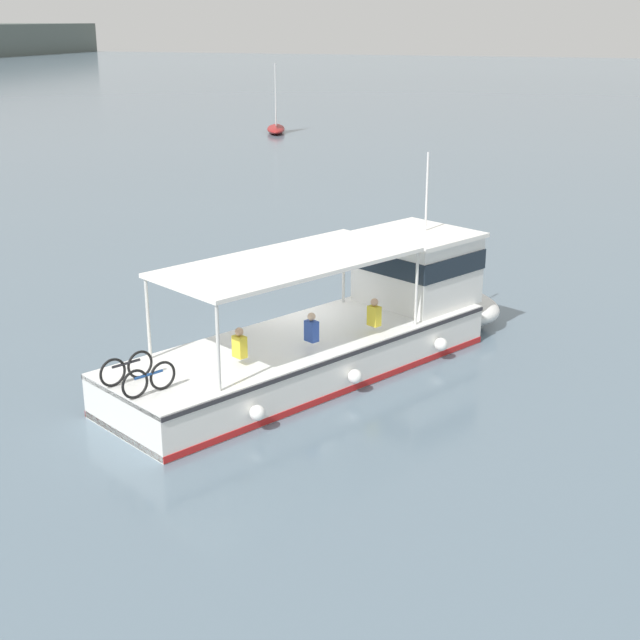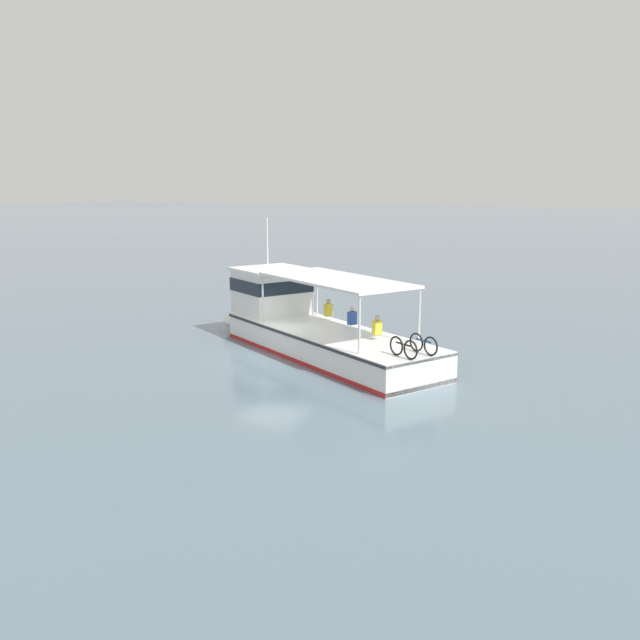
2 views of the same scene
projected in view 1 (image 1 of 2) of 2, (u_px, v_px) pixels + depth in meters
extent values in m
plane|color=slate|center=(299.00, 346.00, 25.33)|extent=(400.00, 400.00, 0.00)
cube|color=white|center=(303.00, 356.00, 23.06)|extent=(11.02, 7.95, 1.10)
ellipsoid|color=white|center=(454.00, 306.00, 27.09)|extent=(3.34, 3.64, 1.01)
cube|color=red|center=(303.00, 373.00, 23.21)|extent=(11.04, 7.99, 0.16)
cube|color=#2D2D33|center=(303.00, 339.00, 22.91)|extent=(11.05, 8.01, 0.10)
cube|color=white|center=(417.00, 269.00, 25.44)|extent=(3.58, 3.63, 1.90)
cube|color=#19232D|center=(417.00, 258.00, 25.34)|extent=(3.65, 3.70, 0.56)
cube|color=white|center=(418.00, 234.00, 25.12)|extent=(3.80, 3.85, 0.12)
cube|color=white|center=(289.00, 262.00, 21.93)|extent=(7.29, 5.78, 0.10)
cylinder|color=silver|center=(343.00, 268.00, 25.32)|extent=(0.08, 0.08, 2.00)
cylinder|color=silver|center=(417.00, 288.00, 23.45)|extent=(0.08, 0.08, 2.00)
cylinder|color=silver|center=(148.00, 319.00, 21.09)|extent=(0.08, 0.08, 2.00)
cylinder|color=silver|center=(218.00, 348.00, 19.22)|extent=(0.08, 0.08, 2.00)
cylinder|color=silver|center=(427.00, 192.00, 24.94)|extent=(0.06, 0.06, 2.20)
sphere|color=white|center=(441.00, 344.00, 24.07)|extent=(0.36, 0.36, 0.36)
sphere|color=white|center=(355.00, 376.00, 21.92)|extent=(0.36, 0.36, 0.36)
sphere|color=white|center=(257.00, 413.00, 19.90)|extent=(0.36, 0.36, 0.36)
torus|color=black|center=(140.00, 364.00, 20.13)|extent=(0.61, 0.37, 0.66)
torus|color=black|center=(113.00, 373.00, 19.67)|extent=(0.61, 0.37, 0.66)
cylinder|color=#232328|center=(126.00, 363.00, 19.86)|extent=(0.64, 0.39, 0.06)
torus|color=black|center=(163.00, 376.00, 19.51)|extent=(0.61, 0.37, 0.66)
torus|color=black|center=(135.00, 384.00, 19.05)|extent=(0.61, 0.37, 0.66)
cylinder|color=#1E478C|center=(149.00, 375.00, 19.24)|extent=(0.64, 0.39, 0.06)
cube|color=yellow|center=(240.00, 347.00, 20.85)|extent=(0.35, 0.39, 0.52)
sphere|color=tan|center=(239.00, 332.00, 20.73)|extent=(0.20, 0.20, 0.20)
cube|color=#2D4CA5|center=(312.00, 331.00, 21.89)|extent=(0.35, 0.39, 0.52)
sphere|color=beige|center=(311.00, 317.00, 21.77)|extent=(0.20, 0.20, 0.20)
cube|color=yellow|center=(374.00, 316.00, 23.00)|extent=(0.35, 0.39, 0.52)
sphere|color=tan|center=(374.00, 302.00, 22.88)|extent=(0.20, 0.20, 0.20)
ellipsoid|color=maroon|center=(276.00, 129.00, 72.02)|extent=(4.99, 3.00, 0.60)
cylinder|color=silver|center=(275.00, 94.00, 71.43)|extent=(0.08, 0.08, 4.80)
pyramid|color=white|center=(276.00, 99.00, 70.73)|extent=(1.61, 0.65, 4.08)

